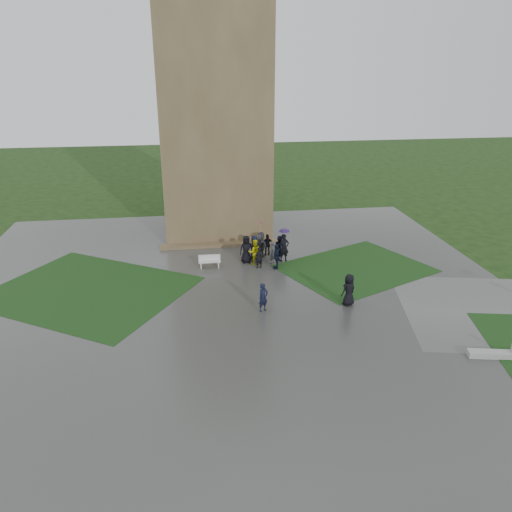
{
  "coord_description": "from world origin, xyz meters",
  "views": [
    {
      "loc": [
        -2.34,
        -24.31,
        12.93
      ],
      "look_at": [
        1.87,
        5.21,
        1.2
      ],
      "focal_mm": 35.0,
      "sensor_mm": 36.0,
      "label": 1
    }
  ],
  "objects": [
    {
      "name": "tower",
      "position": [
        0.0,
        15.0,
        9.0
      ],
      "size": [
        8.0,
        8.0,
        18.0
      ],
      "primitive_type": "cube",
      "color": "brown",
      "rests_on": "ground"
    },
    {
      "name": "plaza",
      "position": [
        0.0,
        2.0,
        0.01
      ],
      "size": [
        34.0,
        34.0,
        0.02
      ],
      "primitive_type": "cube",
      "color": "#353532",
      "rests_on": "ground"
    },
    {
      "name": "bench",
      "position": [
        -1.06,
        6.6,
        0.45
      ],
      "size": [
        1.46,
        0.47,
        0.84
      ],
      "rotation": [
        0.0,
        0.0,
        -0.01
      ],
      "color": "silver",
      "rests_on": "plaza"
    },
    {
      "name": "lawn_inset_right",
      "position": [
        8.5,
        5.0,
        0.03
      ],
      "size": [
        11.12,
        10.15,
        0.01
      ],
      "primitive_type": "cube",
      "rotation": [
        0.0,
        0.0,
        0.44
      ],
      "color": "black",
      "rests_on": "plaza"
    },
    {
      "name": "tower_plinth",
      "position": [
        0.0,
        10.6,
        0.13
      ],
      "size": [
        9.0,
        0.8,
        0.22
      ],
      "primitive_type": "cube",
      "color": "brown",
      "rests_on": "plaza"
    },
    {
      "name": "pedestrian_mid",
      "position": [
        1.52,
        -0.08,
        0.84
      ],
      "size": [
        0.71,
        0.63,
        1.64
      ],
      "primitive_type": "imported",
      "rotation": [
        0.0,
        0.0,
        0.51
      ],
      "color": "black",
      "rests_on": "plaza"
    },
    {
      "name": "pedestrian_near",
      "position": [
        6.38,
        -0.01,
        0.95
      ],
      "size": [
        1.08,
        0.95,
        1.85
      ],
      "primitive_type": "imported",
      "rotation": [
        0.0,
        0.0,
        3.59
      ],
      "color": "black",
      "rests_on": "plaza"
    },
    {
      "name": "ground",
      "position": [
        0.0,
        0.0,
        0.0
      ],
      "size": [
        120.0,
        120.0,
        0.0
      ],
      "primitive_type": "plane",
      "color": "black"
    },
    {
      "name": "visitor_cluster",
      "position": [
        2.74,
        7.31,
        1.07
      ],
      "size": [
        3.49,
        3.74,
        2.61
      ],
      "color": "black",
      "rests_on": "plaza"
    },
    {
      "name": "lawn_inset_left",
      "position": [
        -8.5,
        4.0,
        0.03
      ],
      "size": [
        14.1,
        13.46,
        0.01
      ],
      "primitive_type": "cube",
      "rotation": [
        0.0,
        0.0,
        -0.56
      ],
      "color": "black",
      "rests_on": "plaza"
    }
  ]
}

